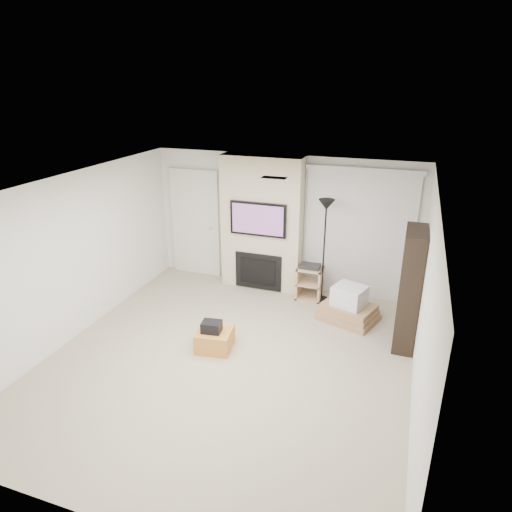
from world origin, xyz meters
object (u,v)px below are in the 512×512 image
(floor_lamp, at_px, (326,222))
(box_stack, at_px, (348,307))
(ottoman, at_px, (215,339))
(av_stand, at_px, (310,281))
(bookshelf, at_px, (410,289))

(floor_lamp, relative_size, box_stack, 1.76)
(floor_lamp, bearing_deg, ottoman, -119.84)
(av_stand, relative_size, box_stack, 0.62)
(ottoman, height_order, box_stack, box_stack)
(box_stack, bearing_deg, floor_lamp, 136.03)
(ottoman, distance_m, floor_lamp, 2.72)
(av_stand, distance_m, bookshelf, 2.04)
(ottoman, bearing_deg, floor_lamp, 60.16)
(floor_lamp, distance_m, av_stand, 1.15)
(floor_lamp, bearing_deg, bookshelf, -33.67)
(ottoman, xyz_separation_m, floor_lamp, (1.18, 2.06, 1.33))
(floor_lamp, relative_size, av_stand, 2.84)
(floor_lamp, bearing_deg, av_stand, 173.98)
(ottoman, xyz_separation_m, bookshelf, (2.64, 1.09, 0.75))
(floor_lamp, height_order, bookshelf, floor_lamp)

